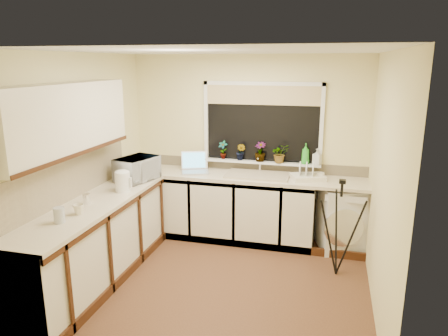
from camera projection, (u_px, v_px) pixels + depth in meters
floor at (219, 281)px, 4.61m from camera, size 3.20×3.20×0.00m
ceiling at (218, 51)px, 4.00m from camera, size 3.20×3.20×0.00m
wall_back at (247, 146)px, 5.71m from camera, size 3.20×0.00×3.20m
wall_front at (161, 229)px, 2.90m from camera, size 3.20×0.00×3.20m
wall_left at (81, 165)px, 4.69m from camera, size 0.00×3.00×3.00m
wall_right at (383, 185)px, 3.91m from camera, size 0.00×3.00×3.00m
base_cabinet_back at (219, 207)px, 5.70m from camera, size 2.55×0.60×0.86m
base_cabinet_left at (96, 244)px, 4.54m from camera, size 0.54×2.40×0.86m
worktop_back at (242, 176)px, 5.51m from camera, size 3.20×0.60×0.04m
worktop_left at (93, 205)px, 4.42m from camera, size 0.60×2.40×0.04m
upper_cabinet at (64, 120)px, 4.09m from camera, size 0.28×1.90×0.70m
splashback_left at (67, 181)px, 4.43m from camera, size 0.02×2.40×0.45m
splashback_back at (247, 165)px, 5.76m from camera, size 3.20×0.02×0.14m
window_glass at (262, 124)px, 5.57m from camera, size 1.50×0.02×1.00m
window_blind at (263, 95)px, 5.45m from camera, size 1.50×0.02×0.25m
windowsill at (261, 162)px, 5.64m from camera, size 1.60×0.14×0.03m
sink at (257, 175)px, 5.46m from camera, size 0.82×0.46×0.03m
faucet at (260, 164)px, 5.60m from camera, size 0.03×0.03×0.24m
washing_machine at (344, 218)px, 5.34m from camera, size 0.72×0.71×0.83m
laptop at (195, 166)px, 5.68m from camera, size 0.46×0.46×0.25m
kettle at (123, 182)px, 4.79m from camera, size 0.17×0.17×0.22m
dish_rack at (308, 177)px, 5.29m from camera, size 0.48×0.43×0.06m
tripod at (339, 228)px, 4.63m from camera, size 0.70×0.70×1.12m
glass_jug at (59, 215)px, 3.86m from camera, size 0.10×0.10×0.15m
steel_jar at (87, 199)px, 4.38m from camera, size 0.08×0.08×0.11m
microwave at (137, 169)px, 5.24m from camera, size 0.48×0.60×0.29m
plant_a at (223, 150)px, 5.74m from camera, size 0.15×0.12×0.25m
plant_b at (241, 152)px, 5.66m from camera, size 0.16×0.14×0.23m
plant_c at (260, 152)px, 5.59m from camera, size 0.17×0.17×0.26m
plant_d at (280, 153)px, 5.51m from camera, size 0.28×0.27×0.25m
soap_bottle_green at (306, 154)px, 5.45m from camera, size 0.11×0.11×0.27m
soap_bottle_clear at (317, 157)px, 5.42m from camera, size 0.12×0.12×0.21m
cup_back at (320, 176)px, 5.31m from camera, size 0.12×0.12×0.09m
cup_left at (79, 209)px, 4.08m from camera, size 0.13×0.13×0.10m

